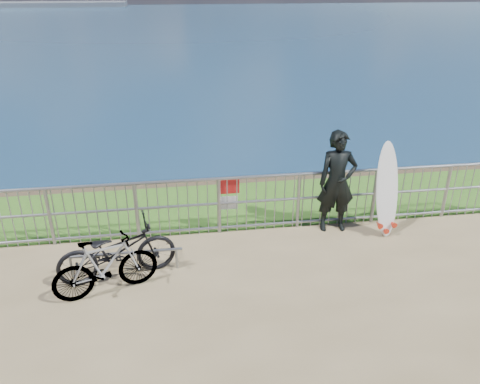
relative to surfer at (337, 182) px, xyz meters
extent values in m
plane|color=#2D5F1A|center=(-1.67, 1.26, -0.96)|extent=(120.00, 120.00, 0.00)
cube|color=brown|center=(-1.67, 2.46, -3.47)|extent=(120.00, 0.30, 5.00)
plane|color=navy|center=(-1.67, 88.56, -5.97)|extent=(260.00, 260.00, 0.00)
cube|color=#565E68|center=(-51.67, 166.56, -5.22)|extent=(70.00, 12.00, 1.50)
cylinder|color=gray|center=(-1.67, 0.16, 0.13)|extent=(10.00, 0.06, 0.06)
cylinder|color=gray|center=(-1.67, 0.16, -0.36)|extent=(10.00, 0.05, 0.05)
cylinder|color=gray|center=(-1.67, 0.16, -0.87)|extent=(10.00, 0.05, 0.05)
cylinder|color=gray|center=(-5.17, 0.16, -0.42)|extent=(0.06, 0.06, 1.10)
cylinder|color=gray|center=(-3.67, 0.16, -0.42)|extent=(0.06, 0.06, 1.10)
cylinder|color=gray|center=(-2.17, 0.16, -0.42)|extent=(0.06, 0.06, 1.10)
cylinder|color=gray|center=(-0.67, 0.16, -0.42)|extent=(0.06, 0.06, 1.10)
cylinder|color=gray|center=(0.83, 0.16, -0.42)|extent=(0.06, 0.06, 1.10)
cylinder|color=gray|center=(2.33, 0.16, -0.42)|extent=(0.06, 0.06, 1.10)
cube|color=red|center=(-1.99, 0.22, -0.05)|extent=(0.42, 0.02, 0.30)
cube|color=white|center=(-1.99, 0.22, -0.05)|extent=(0.38, 0.01, 0.08)
cube|color=white|center=(-1.99, 0.22, -0.39)|extent=(0.36, 0.02, 0.26)
imported|color=black|center=(0.00, 0.00, 0.00)|extent=(0.73, 0.51, 1.94)
ellipsoid|color=silver|center=(0.86, -0.28, -0.08)|extent=(0.53, 0.49, 1.78)
cone|color=red|center=(0.72, -0.40, -0.72)|extent=(0.11, 0.19, 0.11)
cone|color=red|center=(0.99, -0.40, -0.72)|extent=(0.11, 0.19, 0.11)
cone|color=red|center=(0.86, -0.40, -0.83)|extent=(0.11, 0.19, 0.11)
imported|color=black|center=(-3.91, -1.03, -0.48)|extent=(1.95, 1.05, 0.97)
imported|color=black|center=(-4.04, -1.43, -0.50)|extent=(1.64, 0.91, 0.95)
cylinder|color=gray|center=(-3.83, -0.92, -0.61)|extent=(1.87, 0.05, 0.05)
cylinder|color=gray|center=(-4.66, -0.92, -0.79)|extent=(0.04, 0.04, 0.36)
cylinder|color=gray|center=(-2.99, -0.92, -0.79)|extent=(0.04, 0.04, 0.36)
camera|label=1|loc=(-2.90, -7.52, 3.44)|focal=35.00mm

